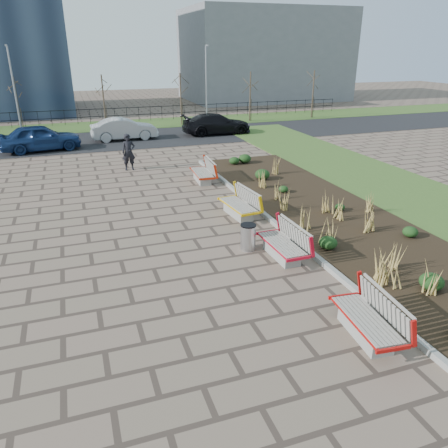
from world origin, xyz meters
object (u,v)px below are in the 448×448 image
object	(u,v)px
bench_a	(366,317)
pedestrian	(129,152)
bench_b	(282,242)
car_silver	(124,129)
litter_bin	(248,237)
lamp_west	(15,92)
bench_c	(238,203)
bench_d	(202,171)
car_black	(217,124)
lamp_east	(206,86)
car_blue	(40,138)

from	to	relation	value
bench_a	pedestrian	world-z (taller)	pedestrian
bench_a	bench_b	size ratio (longest dim) A/B	1.00
bench_b	car_silver	distance (m)	19.93
litter_bin	pedestrian	world-z (taller)	pedestrian
litter_bin	lamp_west	xyz separation A→B (m)	(-8.24, 23.18, 2.63)
bench_c	bench_d	distance (m)	4.80
bench_b	car_silver	size ratio (longest dim) A/B	0.48
bench_a	pedestrian	bearing A→B (deg)	105.97
car_silver	car_black	world-z (taller)	same
bench_b	lamp_west	bearing A→B (deg)	109.20
lamp_east	car_silver	bearing A→B (deg)	-149.65
bench_c	bench_d	size ratio (longest dim) A/B	1.00
litter_bin	lamp_east	distance (m)	24.03
bench_b	bench_d	distance (m)	8.50
bench_d	lamp_east	world-z (taller)	lamp_east
bench_b	bench_d	size ratio (longest dim) A/B	1.00
bench_d	car_black	xyz separation A→B (m)	(4.44, 11.26, 0.25)
bench_b	bench_c	size ratio (longest dim) A/B	1.00
lamp_west	car_blue	bearing A→B (deg)	-75.32
bench_c	bench_d	world-z (taller)	same
bench_b	lamp_west	distance (m)	25.77
bench_b	lamp_east	bearing A→B (deg)	76.89
lamp_east	bench_d	bearing A→B (deg)	-107.87
bench_c	car_blue	xyz separation A→B (m)	(-7.43, 14.33, 0.32)
bench_a	bench_b	xyz separation A→B (m)	(0.00, 4.16, 0.00)
litter_bin	lamp_west	distance (m)	24.74
bench_b	bench_c	distance (m)	3.71
car_black	lamp_west	size ratio (longest dim) A/B	0.84
car_silver	car_blue	bearing A→B (deg)	106.63
litter_bin	car_silver	distance (m)	19.03
bench_a	bench_b	bearing A→B (deg)	95.48
car_silver	bench_b	bearing A→B (deg)	-175.73
pedestrian	car_black	xyz separation A→B (m)	(7.40, 7.97, -0.18)
car_silver	lamp_west	size ratio (longest dim) A/B	0.74
car_silver	lamp_west	xyz separation A→B (m)	(-6.82, 4.20, 2.29)
car_silver	car_black	size ratio (longest dim) A/B	0.88
bench_c	pedestrian	distance (m)	8.62
bench_d	car_black	size ratio (longest dim) A/B	0.42
litter_bin	bench_b	bearing A→B (deg)	-47.77
bench_a	car_blue	distance (m)	23.41
lamp_west	bench_b	bearing A→B (deg)	-69.46
litter_bin	lamp_west	bearing A→B (deg)	109.57
bench_a	lamp_east	size ratio (longest dim) A/B	0.35
car_silver	lamp_east	bearing A→B (deg)	-61.66
car_blue	lamp_east	size ratio (longest dim) A/B	0.78
litter_bin	car_black	xyz separation A→B (m)	(5.20, 18.93, 0.33)
lamp_east	litter_bin	bearing A→B (deg)	-103.96
bench_c	pedestrian	world-z (taller)	pedestrian
bench_d	car_silver	world-z (taller)	car_silver
car_blue	car_silver	world-z (taller)	car_blue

